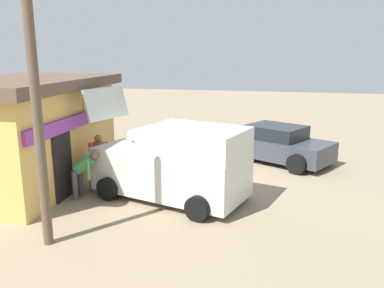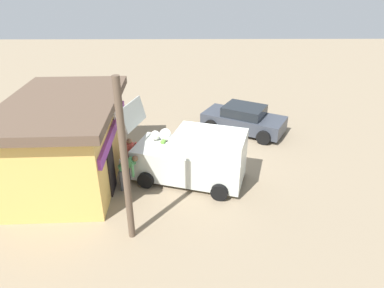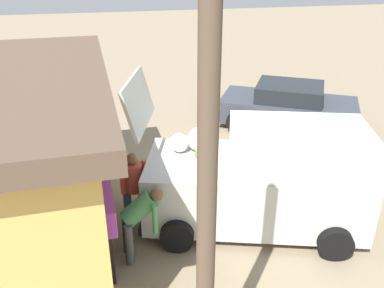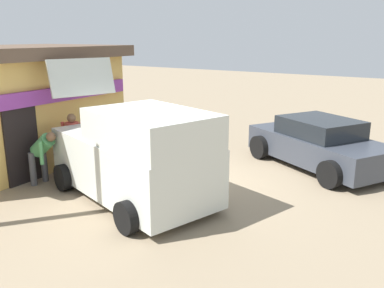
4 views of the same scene
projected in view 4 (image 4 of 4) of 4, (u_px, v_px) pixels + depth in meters
The scene contains 8 objects.
ground_plane at pixel (189, 182), 9.99m from camera, with size 60.00×60.00×0.00m, color gray.
storefront_bar at pixel (11, 105), 11.24m from camera, with size 6.24×4.15×3.21m.
delivery_van at pixel (136, 155), 8.71m from camera, with size 3.10×4.71×2.95m.
parked_sedan at pixel (319, 144), 11.07m from camera, with size 3.52×4.38×1.34m.
vendor_standing at pixel (73, 140), 10.36m from camera, with size 0.46×0.52×1.60m.
customer_bending at pixel (43, 152), 9.65m from camera, with size 0.57×0.76×1.34m.
unloaded_banana_pile at pixel (71, 156), 11.47m from camera, with size 0.92×0.80×0.42m.
paint_bucket at pixel (136, 160), 11.15m from camera, with size 0.30×0.30×0.37m, color #BF3F33.
Camera 4 is at (-7.81, -5.25, 3.48)m, focal length 38.14 mm.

